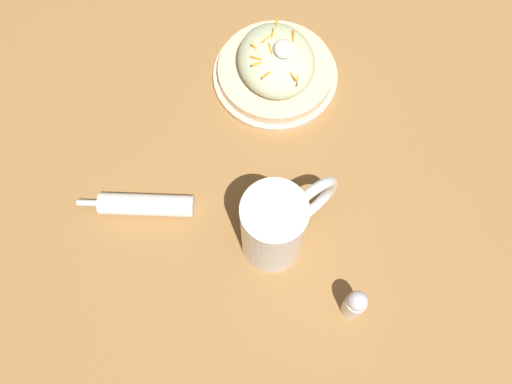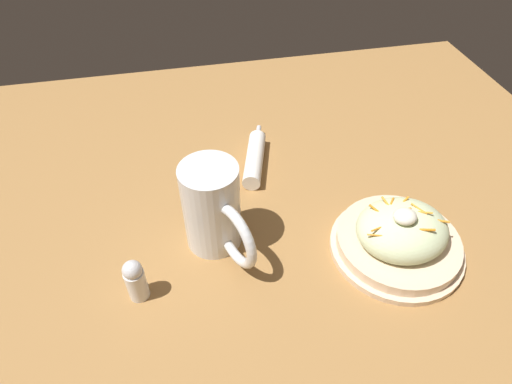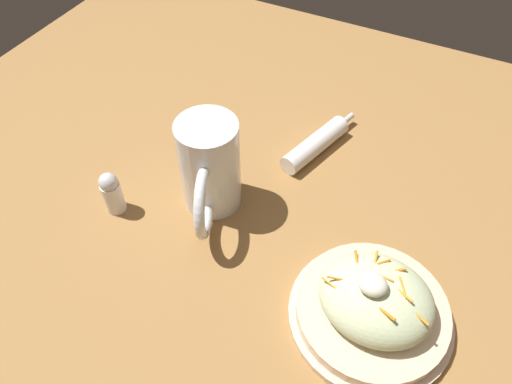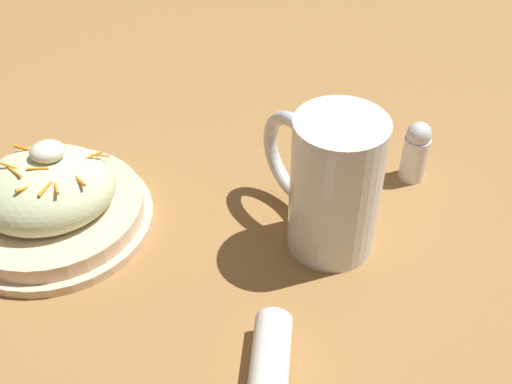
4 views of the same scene
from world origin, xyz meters
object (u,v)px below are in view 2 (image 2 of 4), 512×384
object	(u,v)px
salad_plate	(400,237)
salt_shaker	(135,281)
napkin_roll	(255,158)
beer_mug	(214,213)

from	to	relation	value
salad_plate	salt_shaker	size ratio (longest dim) A/B	2.81
napkin_roll	salt_shaker	world-z (taller)	salt_shaker
salad_plate	beer_mug	distance (m)	0.31
salt_shaker	napkin_roll	bearing A→B (deg)	-131.39
salad_plate	salt_shaker	world-z (taller)	salad_plate
beer_mug	napkin_roll	distance (m)	0.22
beer_mug	napkin_roll	size ratio (longest dim) A/B	0.88
napkin_roll	salt_shaker	xyz separation A→B (m)	(0.24, 0.27, 0.02)
salad_plate	napkin_roll	world-z (taller)	salad_plate
beer_mug	napkin_roll	world-z (taller)	beer_mug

